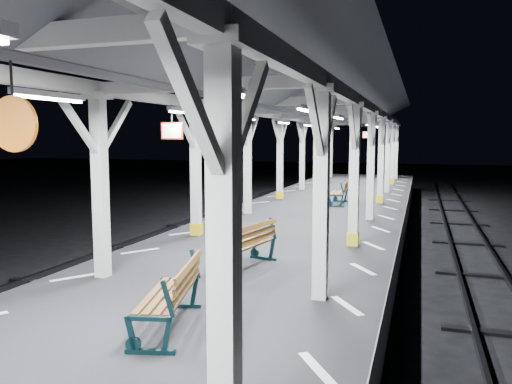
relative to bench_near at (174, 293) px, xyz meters
The scene contains 10 objects.
ground 4.12m from the bench_near, 96.00° to the left, with size 120.00×120.00×0.00m, color black.
platform 3.97m from the bench_near, 96.00° to the left, with size 6.00×50.00×1.00m, color black.
hazard_stripes_left 4.79m from the bench_near, 126.72° to the left, with size 1.00×48.00×0.01m, color silver.
hazard_stripes_right 4.36m from the bench_near, 61.82° to the left, with size 1.00×48.00×0.01m, color silver.
track_left 6.76m from the bench_near, 144.71° to the left, with size 2.20×60.00×0.16m.
track_right 6.14m from the bench_near, 39.74° to the left, with size 2.20×60.00×0.16m.
canopy 4.91m from the bench_near, 96.02° to the left, with size 5.40×49.00×4.65m.
bench_near is the anchor object (origin of this frame).
bench_mid 3.14m from the bench_near, 91.29° to the left, with size 0.93×1.77×0.91m.
bench_far 13.03m from the bench_near, 89.02° to the left, with size 0.70×1.69×0.90m.
Camera 1 is at (3.44, -9.56, 3.53)m, focal length 35.00 mm.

